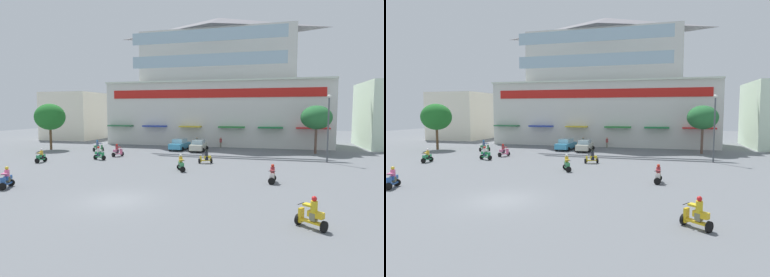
# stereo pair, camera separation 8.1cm
# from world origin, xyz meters

# --- Properties ---
(ground_plane) EXTENTS (128.00, 128.00, 0.00)m
(ground_plane) POSITION_xyz_m (0.00, 13.00, 0.00)
(ground_plane) COLOR slate
(colonial_building) EXTENTS (35.23, 15.19, 20.84)m
(colonial_building) POSITION_xyz_m (-0.00, 35.55, 9.25)
(colonial_building) COLOR silver
(colonial_building) RESTS_ON ground
(flank_building_left) EXTENTS (9.71, 8.53, 9.01)m
(flank_building_left) POSITION_xyz_m (-28.64, 36.76, 4.51)
(flank_building_left) COLOR white
(flank_building_left) RESTS_ON ground
(plaza_tree_0) EXTENTS (4.23, 4.02, 6.51)m
(plaza_tree_0) POSITION_xyz_m (-21.46, 20.95, 4.64)
(plaza_tree_0) COLOR brown
(plaza_tree_0) RESTS_ON ground
(plaza_tree_1) EXTENTS (3.85, 3.94, 6.19)m
(plaza_tree_1) POSITION_xyz_m (14.44, 25.77, 4.65)
(plaza_tree_1) COLOR brown
(plaza_tree_1) RESTS_ON ground
(parked_car_0) EXTENTS (2.59, 4.28, 1.59)m
(parked_car_0) POSITION_xyz_m (-3.55, 25.10, 0.79)
(parked_car_0) COLOR #3E98C4
(parked_car_0) RESTS_ON ground
(parked_car_1) EXTENTS (2.39, 4.38, 1.56)m
(parked_car_1) POSITION_xyz_m (-0.70, 24.56, 0.78)
(parked_car_1) COLOR beige
(parked_car_1) RESTS_ON ground
(scooter_rider_0) EXTENTS (1.17, 1.52, 1.55)m
(scooter_rider_0) POSITION_xyz_m (1.12, 10.19, 0.63)
(scooter_rider_0) COLOR black
(scooter_rider_0) RESTS_ON ground
(scooter_rider_1) EXTENTS (0.53, 1.32, 1.48)m
(scooter_rider_1) POSITION_xyz_m (-14.76, 11.04, 0.61)
(scooter_rider_1) COLOR black
(scooter_rider_1) RESTS_ON ground
(scooter_rider_2) EXTENTS (0.61, 1.37, 1.44)m
(scooter_rider_2) POSITION_xyz_m (9.28, 7.34, 0.59)
(scooter_rider_2) COLOR black
(scooter_rider_2) RESTS_ON ground
(scooter_rider_3) EXTENTS (1.25, 1.42, 1.55)m
(scooter_rider_3) POSITION_xyz_m (-13.94, 20.95, 0.63)
(scooter_rider_3) COLOR black
(scooter_rider_3) RESTS_ON ground
(scooter_rider_4) EXTENTS (1.51, 1.10, 1.47)m
(scooter_rider_4) POSITION_xyz_m (2.40, 14.94, 0.60)
(scooter_rider_4) COLOR black
(scooter_rider_4) RESTS_ON ground
(scooter_rider_5) EXTENTS (1.47, 1.27, 1.57)m
(scooter_rider_5) POSITION_xyz_m (11.15, -1.91, 0.65)
(scooter_rider_5) COLOR black
(scooter_rider_5) RESTS_ON ground
(scooter_rider_7) EXTENTS (1.47, 0.82, 1.52)m
(scooter_rider_7) POSITION_xyz_m (-9.69, 14.23, 0.64)
(scooter_rider_7) COLOR black
(scooter_rider_7) RESTS_ON ground
(scooter_rider_8) EXTENTS (1.03, 1.58, 1.55)m
(scooter_rider_8) POSITION_xyz_m (-8.97, 17.14, 0.65)
(scooter_rider_8) COLOR black
(scooter_rider_8) RESTS_ON ground
(scooter_rider_9) EXTENTS (0.95, 1.47, 1.55)m
(scooter_rider_9) POSITION_xyz_m (-9.00, 0.80, 0.64)
(scooter_rider_9) COLOR black
(scooter_rider_9) RESTS_ON ground
(pedestrian_0) EXTENTS (0.56, 0.56, 1.61)m
(pedestrian_0) POSITION_xyz_m (-1.84, 28.20, 0.91)
(pedestrian_0) COLOR brown
(pedestrian_0) RESTS_ON ground
(pedestrian_1) EXTENTS (0.49, 0.49, 1.58)m
(pedestrian_1) POSITION_xyz_m (1.58, 29.18, 0.89)
(pedestrian_1) COLOR gray
(pedestrian_1) RESTS_ON ground
(streetlamp_near) EXTENTS (0.40, 0.40, 7.19)m
(streetlamp_near) POSITION_xyz_m (14.83, 18.75, 4.17)
(streetlamp_near) COLOR #474C51
(streetlamp_near) RESTS_ON ground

